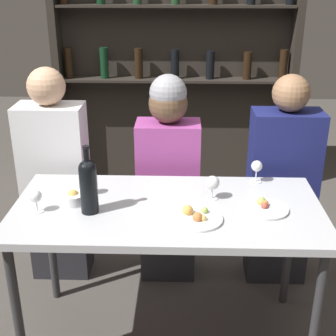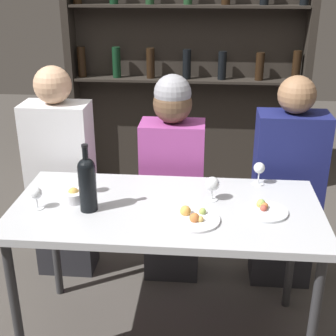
{
  "view_description": "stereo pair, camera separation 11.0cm",
  "coord_description": "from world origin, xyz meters",
  "px_view_note": "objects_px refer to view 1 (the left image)",
  "views": [
    {
      "loc": [
        0.07,
        -1.94,
        1.77
      ],
      "look_at": [
        0.0,
        0.11,
        0.91
      ],
      "focal_mm": 50.0,
      "sensor_mm": 36.0,
      "label": 1
    },
    {
      "loc": [
        0.18,
        -1.93,
        1.77
      ],
      "look_at": [
        0.0,
        0.11,
        0.91
      ],
      "focal_mm": 50.0,
      "sensor_mm": 36.0,
      "label": 2
    }
  ],
  "objects_px": {
    "wine_glass_1": "(212,184)",
    "wine_glass_3": "(85,179)",
    "wine_bottle": "(88,184)",
    "wine_glass_0": "(36,197)",
    "wine_glass_2": "(257,167)",
    "seated_person_right": "(281,188)",
    "food_plate_1": "(265,207)",
    "food_plate_0": "(196,217)",
    "snack_bowl": "(73,198)",
    "seated_person_center": "(168,181)",
    "seated_person_left": "(56,182)"
  },
  "relations": [
    {
      "from": "snack_bowl",
      "to": "seated_person_center",
      "type": "distance_m",
      "value": 0.7
    },
    {
      "from": "food_plate_1",
      "to": "seated_person_left",
      "type": "bearing_deg",
      "value": 153.06
    },
    {
      "from": "wine_bottle",
      "to": "snack_bowl",
      "type": "bearing_deg",
      "value": 138.23
    },
    {
      "from": "wine_bottle",
      "to": "wine_glass_0",
      "type": "bearing_deg",
      "value": -178.35
    },
    {
      "from": "wine_glass_1",
      "to": "wine_glass_2",
      "type": "bearing_deg",
      "value": 40.15
    },
    {
      "from": "snack_bowl",
      "to": "wine_glass_0",
      "type": "bearing_deg",
      "value": -148.31
    },
    {
      "from": "wine_bottle",
      "to": "seated_person_left",
      "type": "height_order",
      "value": "seated_person_left"
    },
    {
      "from": "wine_glass_2",
      "to": "seated_person_right",
      "type": "bearing_deg",
      "value": 53.5
    },
    {
      "from": "wine_glass_1",
      "to": "snack_bowl",
      "type": "relative_size",
      "value": 1.01
    },
    {
      "from": "seated_person_left",
      "to": "seated_person_center",
      "type": "bearing_deg",
      "value": 0.0
    },
    {
      "from": "wine_glass_2",
      "to": "food_plate_1",
      "type": "bearing_deg",
      "value": -90.29
    },
    {
      "from": "wine_glass_1",
      "to": "wine_glass_3",
      "type": "relative_size",
      "value": 1.01
    },
    {
      "from": "wine_glass_2",
      "to": "food_plate_0",
      "type": "height_order",
      "value": "wine_glass_2"
    },
    {
      "from": "wine_glass_2",
      "to": "food_plate_1",
      "type": "xyz_separation_m",
      "value": [
        -0.0,
        -0.3,
        -0.07
      ]
    },
    {
      "from": "wine_glass_0",
      "to": "seated_person_left",
      "type": "xyz_separation_m",
      "value": [
        -0.09,
        0.63,
        -0.21
      ]
    },
    {
      "from": "food_plate_0",
      "to": "snack_bowl",
      "type": "distance_m",
      "value": 0.59
    },
    {
      "from": "food_plate_0",
      "to": "wine_glass_1",
      "type": "bearing_deg",
      "value": 68.96
    },
    {
      "from": "wine_bottle",
      "to": "seated_person_right",
      "type": "xyz_separation_m",
      "value": [
        1.0,
        0.62,
        -0.3
      ]
    },
    {
      "from": "food_plate_0",
      "to": "wine_glass_0",
      "type": "bearing_deg",
      "value": 175.84
    },
    {
      "from": "seated_person_left",
      "to": "wine_glass_3",
      "type": "bearing_deg",
      "value": -58.0
    },
    {
      "from": "wine_glass_2",
      "to": "food_plate_0",
      "type": "relative_size",
      "value": 0.52
    },
    {
      "from": "wine_bottle",
      "to": "snack_bowl",
      "type": "relative_size",
      "value": 2.72
    },
    {
      "from": "wine_bottle",
      "to": "food_plate_0",
      "type": "xyz_separation_m",
      "value": [
        0.48,
        -0.06,
        -0.13
      ]
    },
    {
      "from": "seated_person_right",
      "to": "food_plate_1",
      "type": "bearing_deg",
      "value": -109.26
    },
    {
      "from": "snack_bowl",
      "to": "food_plate_0",
      "type": "bearing_deg",
      "value": -14.01
    },
    {
      "from": "wine_glass_0",
      "to": "snack_bowl",
      "type": "distance_m",
      "value": 0.18
    },
    {
      "from": "food_plate_0",
      "to": "snack_bowl",
      "type": "relative_size",
      "value": 1.96
    },
    {
      "from": "wine_glass_3",
      "to": "wine_glass_0",
      "type": "bearing_deg",
      "value": -136.07
    },
    {
      "from": "wine_bottle",
      "to": "food_plate_0",
      "type": "bearing_deg",
      "value": -7.05
    },
    {
      "from": "wine_glass_3",
      "to": "food_plate_0",
      "type": "distance_m",
      "value": 0.59
    },
    {
      "from": "snack_bowl",
      "to": "seated_person_left",
      "type": "bearing_deg",
      "value": 113.73
    },
    {
      "from": "wine_bottle",
      "to": "wine_glass_3",
      "type": "xyz_separation_m",
      "value": [
        -0.05,
        0.18,
        -0.06
      ]
    },
    {
      "from": "wine_glass_3",
      "to": "food_plate_0",
      "type": "relative_size",
      "value": 0.51
    },
    {
      "from": "wine_glass_3",
      "to": "food_plate_1",
      "type": "height_order",
      "value": "wine_glass_3"
    },
    {
      "from": "food_plate_1",
      "to": "wine_glass_1",
      "type": "bearing_deg",
      "value": 156.39
    },
    {
      "from": "food_plate_0",
      "to": "food_plate_1",
      "type": "relative_size",
      "value": 1.09
    },
    {
      "from": "wine_glass_2",
      "to": "snack_bowl",
      "type": "xyz_separation_m",
      "value": [
        -0.89,
        -0.27,
        -0.06
      ]
    },
    {
      "from": "wine_glass_2",
      "to": "food_plate_0",
      "type": "distance_m",
      "value": 0.53
    },
    {
      "from": "wine_glass_1",
      "to": "wine_glass_0",
      "type": "bearing_deg",
      "value": -168.93
    },
    {
      "from": "wine_glass_3",
      "to": "seated_person_center",
      "type": "relative_size",
      "value": 0.09
    },
    {
      "from": "seated_person_right",
      "to": "food_plate_0",
      "type": "bearing_deg",
      "value": -127.32
    },
    {
      "from": "snack_bowl",
      "to": "seated_person_center",
      "type": "bearing_deg",
      "value": 51.27
    },
    {
      "from": "wine_bottle",
      "to": "seated_person_center",
      "type": "relative_size",
      "value": 0.25
    },
    {
      "from": "wine_bottle",
      "to": "food_plate_1",
      "type": "height_order",
      "value": "wine_bottle"
    },
    {
      "from": "wine_glass_0",
      "to": "food_plate_0",
      "type": "bearing_deg",
      "value": -4.16
    },
    {
      "from": "wine_glass_0",
      "to": "wine_glass_3",
      "type": "distance_m",
      "value": 0.26
    },
    {
      "from": "wine_glass_1",
      "to": "food_plate_0",
      "type": "relative_size",
      "value": 0.52
    },
    {
      "from": "wine_glass_0",
      "to": "seated_person_left",
      "type": "distance_m",
      "value": 0.67
    },
    {
      "from": "wine_glass_1",
      "to": "seated_person_left",
      "type": "distance_m",
      "value": 1.03
    },
    {
      "from": "wine_bottle",
      "to": "wine_glass_0",
      "type": "height_order",
      "value": "wine_bottle"
    }
  ]
}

